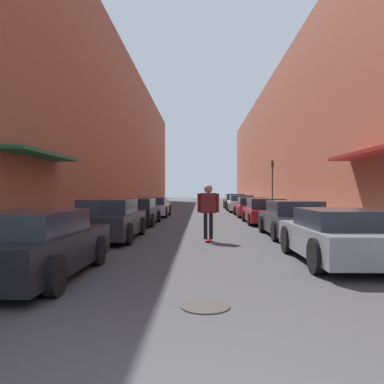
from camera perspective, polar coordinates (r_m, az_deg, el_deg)
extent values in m
plane|color=#38383A|center=(26.43, 1.46, -3.38)|extent=(131.97, 131.97, 0.00)
cube|color=#A3A099|center=(32.81, -7.51, -2.59)|extent=(1.80, 59.99, 0.12)
cube|color=#A3A099|center=(32.83, 10.38, -2.59)|extent=(1.80, 59.99, 0.12)
cube|color=brown|center=(33.69, -12.45, 8.44)|extent=(4.00, 59.99, 12.97)
cube|color=#1E6038|center=(14.08, -21.92, 5.31)|extent=(1.00, 4.80, 0.12)
cube|color=brown|center=(33.62, 15.31, 7.19)|extent=(4.00, 59.99, 11.50)
cube|color=maroon|center=(14.13, 25.06, 5.29)|extent=(1.00, 4.80, 0.12)
cube|color=black|center=(7.72, -23.38, -8.23)|extent=(2.03, 4.02, 0.67)
cube|color=#232833|center=(7.48, -24.02, -4.28)|extent=(1.75, 2.11, 0.43)
cylinder|color=black|center=(9.25, -25.52, -8.01)|extent=(0.18, 0.64, 0.64)
cylinder|color=black|center=(8.57, -14.07, -8.65)|extent=(0.18, 0.64, 0.64)
cylinder|color=black|center=(6.27, -20.18, -11.93)|extent=(0.18, 0.64, 0.64)
cube|color=#232326|center=(12.92, -12.32, -4.73)|extent=(1.76, 4.22, 0.70)
cube|color=#232833|center=(12.68, -12.55, -2.17)|extent=(1.54, 2.19, 0.47)
cylinder|color=black|center=(14.41, -14.42, -5.02)|extent=(0.18, 0.67, 0.67)
cylinder|color=black|center=(14.05, -7.63, -5.15)|extent=(0.18, 0.67, 0.67)
cylinder|color=black|center=(11.93, -17.85, -6.10)|extent=(0.18, 0.67, 0.67)
cylinder|color=black|center=(11.49, -9.68, -6.34)|extent=(0.18, 0.67, 0.67)
cube|color=black|center=(18.44, -8.25, -3.37)|extent=(1.77, 4.48, 0.66)
cube|color=#232833|center=(18.19, -8.36, -1.68)|extent=(1.54, 2.34, 0.44)
cylinder|color=black|center=(19.96, -9.99, -3.65)|extent=(0.18, 0.61, 0.61)
cylinder|color=black|center=(19.70, -5.14, -3.70)|extent=(0.18, 0.61, 0.61)
cylinder|color=black|center=(17.26, -11.79, -4.25)|extent=(0.18, 0.61, 0.61)
cylinder|color=black|center=(16.96, -6.19, -4.33)|extent=(0.18, 0.61, 0.61)
cube|color=#B7B7BC|center=(24.06, -5.89, -2.59)|extent=(1.87, 4.43, 0.57)
cube|color=#232833|center=(23.83, -5.96, -1.38)|extent=(1.64, 2.31, 0.46)
cylinder|color=black|center=(25.55, -7.53, -2.70)|extent=(0.18, 0.71, 0.71)
cylinder|color=black|center=(25.34, -3.47, -2.73)|extent=(0.18, 0.71, 0.71)
cylinder|color=black|center=(22.85, -8.59, -3.04)|extent=(0.18, 0.71, 0.71)
cylinder|color=black|center=(22.61, -4.05, -3.08)|extent=(0.18, 0.71, 0.71)
cube|color=gray|center=(9.22, 21.18, -6.87)|extent=(1.78, 4.03, 0.62)
cube|color=#232833|center=(8.99, 21.62, -3.76)|extent=(1.55, 2.10, 0.41)
cylinder|color=black|center=(10.19, 14.22, -7.05)|extent=(0.18, 0.71, 0.71)
cylinder|color=black|center=(10.70, 23.23, -6.71)|extent=(0.18, 0.71, 0.71)
cylinder|color=black|center=(7.81, 18.35, -9.26)|extent=(0.18, 0.71, 0.71)
cube|color=#232326|center=(13.89, 15.03, -4.56)|extent=(1.81, 4.23, 0.62)
cube|color=#232833|center=(13.65, 15.24, -2.32)|extent=(1.58, 2.21, 0.49)
cylinder|color=black|center=(15.01, 10.59, -4.81)|extent=(0.18, 0.67, 0.67)
cylinder|color=black|center=(15.38, 17.04, -4.70)|extent=(0.18, 0.67, 0.67)
cylinder|color=black|center=(12.44, 12.54, -5.84)|extent=(0.18, 0.67, 0.67)
cylinder|color=black|center=(12.89, 20.20, -5.64)|extent=(0.18, 0.67, 0.67)
cube|color=maroon|center=(19.12, 11.04, -3.37)|extent=(1.91, 4.10, 0.58)
cube|color=#232833|center=(18.90, 11.14, -1.75)|extent=(1.66, 2.14, 0.52)
cylinder|color=black|center=(20.25, 7.89, -3.60)|extent=(0.18, 0.61, 0.61)
cylinder|color=black|center=(20.54, 12.95, -3.55)|extent=(0.18, 0.61, 0.61)
cylinder|color=black|center=(17.75, 8.83, -4.13)|extent=(0.18, 0.61, 0.61)
cylinder|color=black|center=(18.08, 14.57, -4.05)|extent=(0.18, 0.61, 0.61)
cube|color=maroon|center=(24.18, 9.12, -2.63)|extent=(2.07, 4.41, 0.58)
cube|color=#232833|center=(23.94, 9.19, -1.38)|extent=(1.78, 2.31, 0.49)
cylinder|color=black|center=(25.42, 6.57, -2.83)|extent=(0.18, 0.62, 0.62)
cylinder|color=black|center=(25.66, 10.82, -2.80)|extent=(0.18, 0.62, 0.62)
cylinder|color=black|center=(22.73, 7.19, -3.18)|extent=(0.18, 0.62, 0.62)
cylinder|color=black|center=(23.00, 11.94, -3.15)|extent=(0.18, 0.62, 0.62)
cube|color=silver|center=(29.47, 7.47, -2.00)|extent=(2.03, 4.29, 0.67)
cube|color=#232833|center=(29.25, 7.51, -0.92)|extent=(1.75, 2.25, 0.45)
cylinder|color=black|center=(30.70, 5.45, -2.25)|extent=(0.18, 0.68, 0.68)
cylinder|color=black|center=(30.90, 8.95, -2.24)|extent=(0.18, 0.68, 0.68)
cylinder|color=black|center=(28.08, 5.83, -2.48)|extent=(0.18, 0.68, 0.68)
cylinder|color=black|center=(28.30, 9.66, -2.46)|extent=(0.18, 0.68, 0.68)
cube|color=#232326|center=(34.70, 6.51, -1.67)|extent=(1.85, 3.98, 0.66)
cube|color=#232833|center=(34.49, 6.54, -0.71)|extent=(1.60, 2.08, 0.51)
cylinder|color=black|center=(35.85, 4.94, -1.88)|extent=(0.18, 0.71, 0.71)
cylinder|color=black|center=(36.01, 7.72, -1.87)|extent=(0.18, 0.71, 0.71)
cylinder|color=black|center=(33.42, 5.21, -2.03)|extent=(0.18, 0.71, 0.71)
cylinder|color=black|center=(33.58, 8.19, -2.02)|extent=(0.18, 0.71, 0.71)
cube|color=#B2231E|center=(12.23, 2.49, -7.21)|extent=(0.20, 0.78, 0.02)
cylinder|color=beige|center=(12.48, 2.12, -7.23)|extent=(0.03, 0.06, 0.06)
cylinder|color=beige|center=(12.48, 2.82, -7.23)|extent=(0.03, 0.06, 0.06)
cylinder|color=beige|center=(11.98, 2.15, -7.54)|extent=(0.03, 0.06, 0.06)
cylinder|color=beige|center=(11.99, 2.88, -7.54)|extent=(0.03, 0.06, 0.06)
cylinder|color=black|center=(12.18, 2.08, -5.19)|extent=(0.13, 0.13, 0.85)
cylinder|color=black|center=(12.18, 2.91, -5.19)|extent=(0.13, 0.13, 0.85)
cube|color=maroon|center=(12.13, 2.49, -1.68)|extent=(0.50, 0.23, 0.65)
sphere|color=#8C664C|center=(12.13, 2.49, 0.49)|extent=(0.27, 0.27, 0.27)
cylinder|color=maroon|center=(12.13, 1.06, -1.68)|extent=(0.10, 0.10, 0.61)
cylinder|color=maroon|center=(12.14, 3.92, -1.67)|extent=(0.10, 0.10, 0.61)
cylinder|color=#332D28|center=(5.51, 2.00, -17.00)|extent=(0.70, 0.70, 0.02)
cylinder|color=#2D2D2D|center=(26.54, 12.15, 0.80)|extent=(0.10, 0.10, 3.62)
cube|color=#332D0F|center=(26.60, 12.15, 4.22)|extent=(0.16, 0.16, 0.45)
sphere|color=red|center=(26.53, 12.19, 4.47)|extent=(0.11, 0.11, 0.11)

